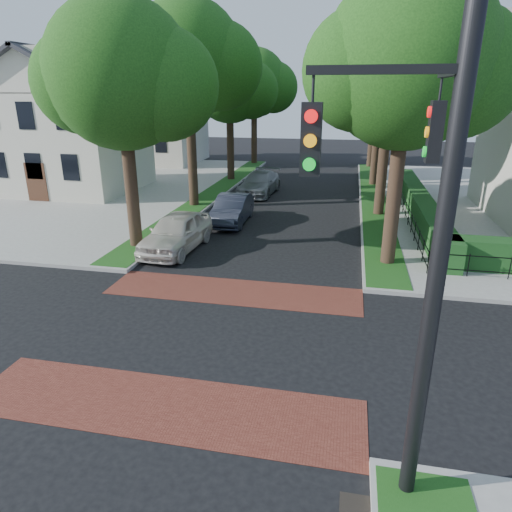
# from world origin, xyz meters

# --- Properties ---
(ground) EXTENTS (120.00, 120.00, 0.00)m
(ground) POSITION_xyz_m (0.00, 0.00, 0.00)
(ground) COLOR black
(ground) RESTS_ON ground
(sidewalk_nw) EXTENTS (30.00, 30.00, 0.15)m
(sidewalk_nw) POSITION_xyz_m (-19.50, 19.00, 0.07)
(sidewalk_nw) COLOR gray
(sidewalk_nw) RESTS_ON ground
(crosswalk_far) EXTENTS (9.00, 2.20, 0.01)m
(crosswalk_far) POSITION_xyz_m (0.00, 3.20, 0.01)
(crosswalk_far) COLOR maroon
(crosswalk_far) RESTS_ON ground
(crosswalk_near) EXTENTS (9.00, 2.20, 0.01)m
(crosswalk_near) POSITION_xyz_m (0.00, -3.20, 0.01)
(crosswalk_near) COLOR maroon
(crosswalk_near) RESTS_ON ground
(storm_drain) EXTENTS (0.65, 0.45, 0.01)m
(storm_drain) POSITION_xyz_m (4.30, -5.00, 0.01)
(storm_drain) COLOR black
(storm_drain) RESTS_ON ground
(grass_strip_ne) EXTENTS (1.60, 29.80, 0.02)m
(grass_strip_ne) POSITION_xyz_m (5.40, 19.10, 0.16)
(grass_strip_ne) COLOR #174413
(grass_strip_ne) RESTS_ON sidewalk_ne
(grass_strip_nw) EXTENTS (1.60, 29.80, 0.02)m
(grass_strip_nw) POSITION_xyz_m (-5.40, 19.10, 0.16)
(grass_strip_nw) COLOR #174413
(grass_strip_nw) RESTS_ON sidewalk_nw
(tree_right_near) EXTENTS (7.75, 6.67, 10.66)m
(tree_right_near) POSITION_xyz_m (5.60, 7.24, 7.63)
(tree_right_near) COLOR black
(tree_right_near) RESTS_ON sidewalk_ne
(tree_right_mid) EXTENTS (8.25, 7.09, 11.22)m
(tree_right_mid) POSITION_xyz_m (5.61, 15.25, 7.99)
(tree_right_mid) COLOR black
(tree_right_mid) RESTS_ON sidewalk_ne
(tree_right_far) EXTENTS (7.25, 6.23, 9.74)m
(tree_right_far) POSITION_xyz_m (5.60, 24.22, 6.91)
(tree_right_far) COLOR black
(tree_right_far) RESTS_ON sidewalk_ne
(tree_right_back) EXTENTS (7.50, 6.45, 10.20)m
(tree_right_back) POSITION_xyz_m (5.60, 33.23, 7.27)
(tree_right_back) COLOR black
(tree_right_back) RESTS_ON sidewalk_ne
(tree_left_near) EXTENTS (7.50, 6.45, 10.20)m
(tree_left_near) POSITION_xyz_m (-5.40, 7.23, 7.27)
(tree_left_near) COLOR black
(tree_left_near) RESTS_ON sidewalk_nw
(tree_left_mid) EXTENTS (8.00, 6.88, 11.48)m
(tree_left_mid) POSITION_xyz_m (-5.39, 15.24, 8.34)
(tree_left_mid) COLOR black
(tree_left_mid) RESTS_ON sidewalk_nw
(tree_left_far) EXTENTS (7.00, 6.02, 9.86)m
(tree_left_far) POSITION_xyz_m (-5.40, 24.22, 7.12)
(tree_left_far) COLOR black
(tree_left_far) RESTS_ON sidewalk_nw
(tree_left_back) EXTENTS (7.75, 6.66, 10.44)m
(tree_left_back) POSITION_xyz_m (-5.40, 33.24, 7.41)
(tree_left_back) COLOR black
(tree_left_back) RESTS_ON sidewalk_nw
(hedge_main_road) EXTENTS (1.00, 18.00, 1.20)m
(hedge_main_road) POSITION_xyz_m (7.70, 15.00, 0.75)
(hedge_main_road) COLOR #18461B
(hedge_main_road) RESTS_ON sidewalk_ne
(fence_main_road) EXTENTS (0.06, 18.00, 0.90)m
(fence_main_road) POSITION_xyz_m (6.90, 15.00, 0.60)
(fence_main_road) COLOR black
(fence_main_road) RESTS_ON sidewalk_ne
(house_left_near) EXTENTS (10.00, 9.00, 10.14)m
(house_left_near) POSITION_xyz_m (-15.49, 17.99, 5.04)
(house_left_near) COLOR beige
(house_left_near) RESTS_ON sidewalk_nw
(house_left_far) EXTENTS (10.00, 9.00, 10.14)m
(house_left_far) POSITION_xyz_m (-15.49, 31.99, 5.04)
(house_left_far) COLOR beige
(house_left_far) RESTS_ON sidewalk_nw
(traffic_signal) EXTENTS (2.17, 2.00, 8.00)m
(traffic_signal) POSITION_xyz_m (4.89, -4.41, 4.71)
(traffic_signal) COLOR black
(traffic_signal) RESTS_ON sidewalk_se
(parked_car_front) EXTENTS (2.26, 4.99, 1.66)m
(parked_car_front) POSITION_xyz_m (-3.60, 7.11, 0.83)
(parked_car_front) COLOR beige
(parked_car_front) RESTS_ON ground
(parked_car_middle) EXTENTS (1.72, 4.59, 1.50)m
(parked_car_middle) POSITION_xyz_m (-2.30, 11.96, 0.75)
(parked_car_middle) COLOR #1F232E
(parked_car_middle) RESTS_ON ground
(parked_car_rear) EXTENTS (2.46, 5.40, 1.53)m
(parked_car_rear) POSITION_xyz_m (-2.30, 19.51, 0.77)
(parked_car_rear) COLOR slate
(parked_car_rear) RESTS_ON ground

